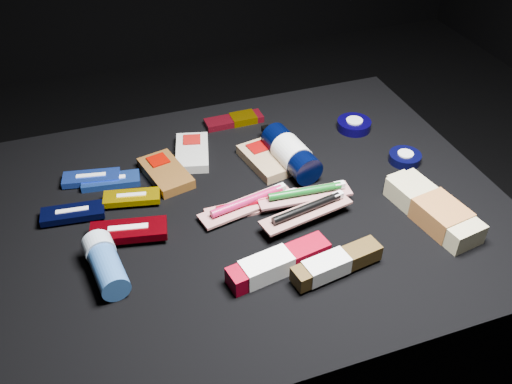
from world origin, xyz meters
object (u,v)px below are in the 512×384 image
object	(u,v)px
lotion_bottle	(291,153)
toothpaste_carton_red	(275,265)
deodorant_stick	(106,264)
bodywash_bottle	(434,211)

from	to	relation	value
lotion_bottle	toothpaste_carton_red	size ratio (longest dim) A/B	1.06
lotion_bottle	deodorant_stick	bearing A→B (deg)	-162.57
bodywash_bottle	toothpaste_carton_red	size ratio (longest dim) A/B	1.14
bodywash_bottle	deodorant_stick	size ratio (longest dim) A/B	1.66
lotion_bottle	bodywash_bottle	world-z (taller)	lotion_bottle
bodywash_bottle	deodorant_stick	xyz separation A→B (m)	(-0.60, 0.06, 0.00)
deodorant_stick	toothpaste_carton_red	world-z (taller)	deodorant_stick
bodywash_bottle	lotion_bottle	bearing A→B (deg)	117.67
lotion_bottle	bodywash_bottle	distance (m)	0.31
lotion_bottle	toothpaste_carton_red	distance (m)	0.31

